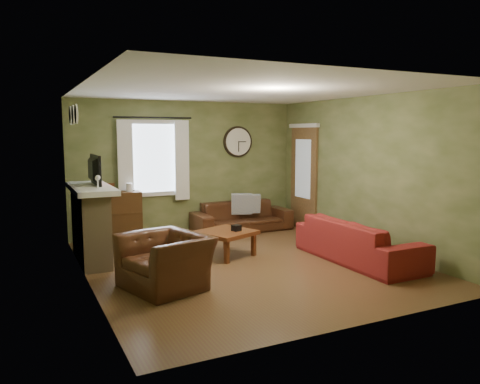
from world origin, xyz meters
name	(u,v)px	position (x,y,z in m)	size (l,w,h in m)	color
floor	(246,263)	(0.00, 0.00, 0.00)	(4.60, 5.20, 0.00)	brown
ceiling	(246,90)	(0.00, 0.00, 2.60)	(4.60, 5.20, 0.00)	white
wall_left	(85,186)	(-2.30, 0.00, 1.30)	(0.00, 5.20, 2.60)	olive
wall_right	(366,173)	(2.30, 0.00, 1.30)	(0.00, 5.20, 2.60)	olive
wall_back	(187,167)	(0.00, 2.60, 1.30)	(4.60, 0.00, 2.60)	olive
wall_front	(362,202)	(0.00, -2.60, 1.30)	(4.60, 0.00, 2.60)	olive
fireplace	(90,226)	(-2.10, 1.15, 0.55)	(0.40, 1.40, 1.10)	tan
firebox	(104,241)	(-1.91, 1.15, 0.30)	(0.04, 0.60, 0.55)	black
mantel	(91,188)	(-2.07, 1.15, 1.14)	(0.58, 1.60, 0.08)	white
tv	(90,174)	(-2.05, 1.30, 1.35)	(0.60, 0.08, 0.35)	black
tv_screen	(95,170)	(-1.97, 1.30, 1.41)	(0.02, 0.62, 0.36)	#994C3F
medallion_left	(76,114)	(-2.28, 0.80, 2.25)	(0.28, 0.28, 0.03)	white
medallion_mid	(73,115)	(-2.28, 1.15, 2.25)	(0.28, 0.28, 0.03)	white
medallion_right	(71,115)	(-2.28, 1.50, 2.25)	(0.28, 0.28, 0.03)	white
window_pane	(153,158)	(-0.70, 2.58, 1.50)	(1.00, 0.02, 1.30)	silver
curtain_rod	(153,117)	(-0.70, 2.48, 2.27)	(0.03, 0.03, 1.50)	black
curtain_left	(125,162)	(-1.25, 2.48, 1.45)	(0.28, 0.04, 1.55)	white
curtain_right	(182,160)	(-0.15, 2.48, 1.45)	(0.28, 0.04, 1.55)	white
wall_clock	(238,142)	(1.10, 2.55, 1.80)	(0.64, 0.06, 0.64)	white
door	(304,178)	(2.27, 1.85, 1.05)	(0.05, 0.90, 2.10)	brown
bookshelf	(120,217)	(-1.41, 2.33, 0.46)	(0.77, 0.33, 0.91)	#3E2510
book	(124,189)	(-1.31, 2.41, 0.96)	(0.18, 0.24, 0.02)	#582B13
sofa_brown	(242,217)	(1.01, 2.19, 0.29)	(2.00, 0.78, 0.58)	#3D1F11
pillow_left	(251,204)	(1.20, 2.15, 0.55)	(0.38, 0.11, 0.38)	#979DA7
pillow_right	(242,204)	(1.01, 2.21, 0.55)	(0.42, 0.13, 0.42)	#979DA7
sofa_red	(358,240)	(1.64, -0.64, 0.32)	(2.22, 0.87, 0.65)	maroon
armchair	(165,261)	(-1.43, -0.55, 0.34)	(1.06, 0.93, 0.69)	#3D1F11
coffee_table	(226,243)	(-0.09, 0.53, 0.21)	(0.78, 0.78, 0.42)	#582B13
tissue_box	(236,232)	(0.05, 0.44, 0.40)	(0.12, 0.12, 0.10)	black
wine_glass_a	(98,183)	(-2.05, 0.58, 1.28)	(0.07, 0.07, 0.21)	white
wine_glass_b	(97,183)	(-2.05, 0.65, 1.27)	(0.07, 0.07, 0.19)	white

